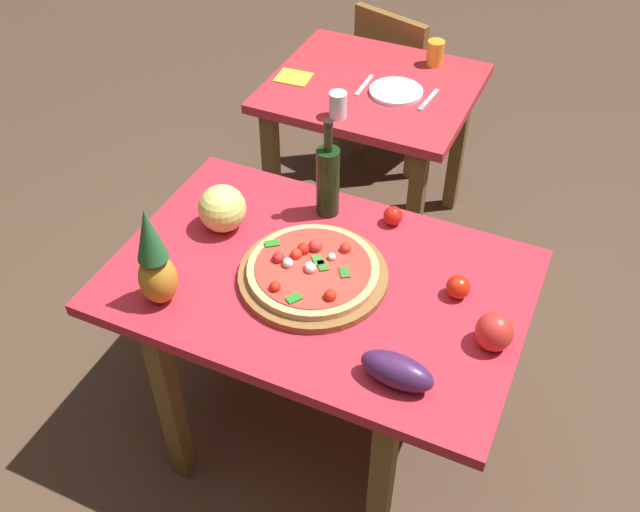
{
  "coord_description": "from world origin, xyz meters",
  "views": [
    {
      "loc": [
        0.64,
        -1.4,
        2.29
      ],
      "look_at": [
        -0.01,
        0.04,
        0.83
      ],
      "focal_mm": 40.46,
      "sensor_mm": 36.0,
      "label": 1
    }
  ],
  "objects_px": {
    "display_table": "(319,300)",
    "background_table": "(371,112)",
    "bell_pepper": "(494,332)",
    "knife_utensil": "(429,100)",
    "tomato_near_board": "(458,287)",
    "drinking_glass_water": "(338,105)",
    "drinking_glass_juice": "(435,53)",
    "dinner_plate": "(396,91)",
    "eggplant": "(397,371)",
    "napkin_folded": "(293,77)",
    "pizza": "(312,269)",
    "dining_chair": "(399,78)",
    "fork_utensil": "(364,85)",
    "pizza_board": "(313,276)",
    "tomato_at_corner": "(393,216)",
    "wine_bottle": "(328,180)",
    "pineapple_left": "(155,262)",
    "melon": "(222,208)"
  },
  "relations": [
    {
      "from": "napkin_folded",
      "to": "dinner_plate",
      "type": "bearing_deg",
      "value": 7.93
    },
    {
      "from": "bell_pepper",
      "to": "eggplant",
      "type": "bearing_deg",
      "value": -130.64
    },
    {
      "from": "bell_pepper",
      "to": "pizza",
      "type": "bearing_deg",
      "value": 176.73
    },
    {
      "from": "fork_utensil",
      "to": "knife_utensil",
      "type": "xyz_separation_m",
      "value": [
        0.28,
        0.0,
        0.0
      ]
    },
    {
      "from": "wine_bottle",
      "to": "tomato_near_board",
      "type": "bearing_deg",
      "value": -21.57
    },
    {
      "from": "bell_pepper",
      "to": "background_table",
      "type": "bearing_deg",
      "value": 124.25
    },
    {
      "from": "background_table",
      "to": "pizza",
      "type": "bearing_deg",
      "value": -77.54
    },
    {
      "from": "pizza",
      "to": "drinking_glass_juice",
      "type": "xyz_separation_m",
      "value": [
        -0.07,
        1.42,
        0.01
      ]
    },
    {
      "from": "background_table",
      "to": "tomato_at_corner",
      "type": "xyz_separation_m",
      "value": [
        0.39,
        -0.82,
        0.17
      ]
    },
    {
      "from": "melon",
      "to": "knife_utensil",
      "type": "relative_size",
      "value": 0.85
    },
    {
      "from": "drinking_glass_juice",
      "to": "dinner_plate",
      "type": "relative_size",
      "value": 0.49
    },
    {
      "from": "display_table",
      "to": "pizza",
      "type": "relative_size",
      "value": 3.15
    },
    {
      "from": "display_table",
      "to": "background_table",
      "type": "bearing_deg",
      "value": 103.3
    },
    {
      "from": "melon",
      "to": "fork_utensil",
      "type": "distance_m",
      "value": 1.03
    },
    {
      "from": "dining_chair",
      "to": "bell_pepper",
      "type": "distance_m",
      "value": 2.03
    },
    {
      "from": "display_table",
      "to": "wine_bottle",
      "type": "xyz_separation_m",
      "value": [
        -0.1,
        0.3,
        0.23
      ]
    },
    {
      "from": "wine_bottle",
      "to": "drinking_glass_water",
      "type": "bearing_deg",
      "value": 110.08
    },
    {
      "from": "background_table",
      "to": "napkin_folded",
      "type": "bearing_deg",
      "value": -163.63
    },
    {
      "from": "tomato_near_board",
      "to": "eggplant",
      "type": "bearing_deg",
      "value": -98.56
    },
    {
      "from": "display_table",
      "to": "background_table",
      "type": "xyz_separation_m",
      "value": [
        -0.27,
        1.14,
        -0.03
      ]
    },
    {
      "from": "bell_pepper",
      "to": "drinking_glass_juice",
      "type": "xyz_separation_m",
      "value": [
        -0.63,
        1.45,
        0.0
      ]
    },
    {
      "from": "drinking_glass_water",
      "to": "melon",
      "type": "bearing_deg",
      "value": -95.23
    },
    {
      "from": "bell_pepper",
      "to": "drinking_glass_water",
      "type": "bearing_deg",
      "value": 133.33
    },
    {
      "from": "fork_utensil",
      "to": "pizza_board",
      "type": "bearing_deg",
      "value": -75.72
    },
    {
      "from": "bell_pepper",
      "to": "dining_chair",
      "type": "bearing_deg",
      "value": 116.34
    },
    {
      "from": "wine_bottle",
      "to": "fork_utensil",
      "type": "bearing_deg",
      "value": 103.45
    },
    {
      "from": "pineapple_left",
      "to": "tomato_at_corner",
      "type": "relative_size",
      "value": 5.26
    },
    {
      "from": "drinking_glass_juice",
      "to": "drinking_glass_water",
      "type": "bearing_deg",
      "value": -110.98
    },
    {
      "from": "tomato_near_board",
      "to": "napkin_folded",
      "type": "distance_m",
      "value": 1.38
    },
    {
      "from": "dining_chair",
      "to": "eggplant",
      "type": "xyz_separation_m",
      "value": [
        0.69,
        -2.02,
        0.34
      ]
    },
    {
      "from": "drinking_glass_water",
      "to": "dinner_plate",
      "type": "relative_size",
      "value": 0.47
    },
    {
      "from": "pineapple_left",
      "to": "dinner_plate",
      "type": "distance_m",
      "value": 1.4
    },
    {
      "from": "tomato_near_board",
      "to": "drinking_glass_water",
      "type": "xyz_separation_m",
      "value": [
        -0.7,
        0.75,
        0.02
      ]
    },
    {
      "from": "background_table",
      "to": "tomato_at_corner",
      "type": "relative_size",
      "value": 13.29
    },
    {
      "from": "bell_pepper",
      "to": "knife_utensil",
      "type": "bearing_deg",
      "value": 115.69
    },
    {
      "from": "melon",
      "to": "dinner_plate",
      "type": "relative_size",
      "value": 0.7
    },
    {
      "from": "eggplant",
      "to": "dining_chair",
      "type": "bearing_deg",
      "value": 108.93
    },
    {
      "from": "bell_pepper",
      "to": "tomato_at_corner",
      "type": "distance_m",
      "value": 0.56
    },
    {
      "from": "melon",
      "to": "dinner_plate",
      "type": "height_order",
      "value": "melon"
    },
    {
      "from": "display_table",
      "to": "wine_bottle",
      "type": "bearing_deg",
      "value": 109.03
    },
    {
      "from": "melon",
      "to": "eggplant",
      "type": "height_order",
      "value": "melon"
    },
    {
      "from": "melon",
      "to": "drinking_glass_water",
      "type": "distance_m",
      "value": 0.77
    },
    {
      "from": "wine_bottle",
      "to": "pizza_board",
      "type": "bearing_deg",
      "value": -73.85
    },
    {
      "from": "dining_chair",
      "to": "knife_utensil",
      "type": "xyz_separation_m",
      "value": [
        0.33,
        -0.64,
        0.3
      ]
    },
    {
      "from": "dining_chair",
      "to": "tomato_near_board",
      "type": "distance_m",
      "value": 1.84
    },
    {
      "from": "pizza",
      "to": "dinner_plate",
      "type": "distance_m",
      "value": 1.13
    },
    {
      "from": "wine_bottle",
      "to": "pineapple_left",
      "type": "bearing_deg",
      "value": -115.98
    },
    {
      "from": "eggplant",
      "to": "napkin_folded",
      "type": "bearing_deg",
      "value": 125.38
    },
    {
      "from": "pizza",
      "to": "background_table",
      "type": "bearing_deg",
      "value": 102.46
    },
    {
      "from": "dining_chair",
      "to": "fork_utensil",
      "type": "relative_size",
      "value": 4.72
    }
  ]
}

